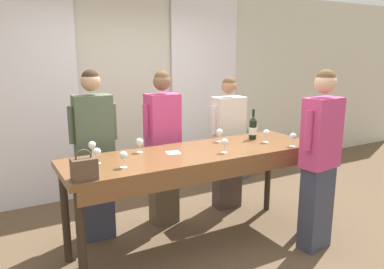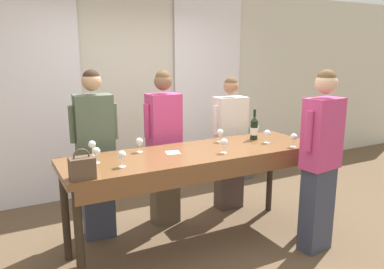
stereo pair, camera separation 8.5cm
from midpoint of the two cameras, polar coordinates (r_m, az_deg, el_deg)
The scene contains 22 objects.
ground_plane at distance 3.99m, azimuth -0.06°, elevation -16.32°, with size 18.00×18.00×0.00m, color brown.
wall_back at distance 5.28m, azimuth -10.39°, elevation 6.64°, with size 12.00×0.06×2.80m.
curtain_panel_left at distance 4.96m, azimuth -23.61°, elevation 4.78°, with size 1.11×0.03×2.69m.
curtain_panel_right at distance 5.74m, azimuth 1.53°, elevation 6.74°, with size 1.11×0.03×2.69m.
tasting_bar at distance 3.62m, azimuth 0.11°, elevation -4.10°, with size 2.55×0.78×0.98m.
wine_bottle at distance 4.14m, azimuth 8.68°, elevation 0.96°, with size 0.08×0.08×0.33m.
handbag at distance 2.93m, azimuth -16.91°, elevation -4.95°, with size 0.19×0.13×0.23m.
wine_glass_front_left at distance 3.98m, azimuth 3.58°, elevation 0.28°, with size 0.07×0.07×0.14m.
wine_glass_front_mid at distance 3.90m, azimuth 14.53°, elevation -0.34°, with size 0.07×0.07×0.14m.
wine_glass_front_right at distance 3.15m, azimuth -11.19°, elevation -3.22°, with size 0.07×0.07×0.14m.
wine_glass_center_left at distance 4.28m, azimuth 8.91°, elevation 1.04°, with size 0.07×0.07×0.14m.
wine_glass_center_mid at distance 3.56m, azimuth -15.65°, elevation -1.61°, with size 0.07×0.07×0.14m.
wine_glass_center_right at distance 3.30m, azimuth -15.01°, elevation -2.67°, with size 0.07×0.07×0.14m.
wine_glass_back_left at distance 4.01m, azimuth 10.66°, elevation 0.20°, with size 0.07×0.07×0.14m.
wine_glass_back_mid at distance 3.59m, azimuth -8.68°, elevation -1.17°, with size 0.07×0.07×0.14m.
wine_glass_back_right at distance 3.55m, azimuth 4.28°, elevation -1.24°, with size 0.07×0.07×0.14m.
napkin at distance 3.56m, azimuth -3.56°, elevation -2.79°, with size 0.15×0.15×0.00m.
guest_olive_jacket at distance 3.92m, azimuth -15.19°, elevation -2.98°, with size 0.48×0.27×1.76m.
guest_pink_top at distance 4.17m, azimuth -5.02°, elevation -1.84°, with size 0.46×0.25×1.73m.
guest_cream_sweater at distance 4.60m, azimuth 4.98°, elevation -1.21°, with size 0.49×0.24×1.63m.
host_pouring at distance 3.76m, azimuth 18.29°, elevation -3.51°, with size 0.49×0.26×1.77m.
potted_plant at distance 5.84m, azimuth 6.87°, elevation -2.23°, with size 0.41×0.41×0.81m.
Camera 1 is at (-1.74, -3.02, 1.92)m, focal length 35.00 mm.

